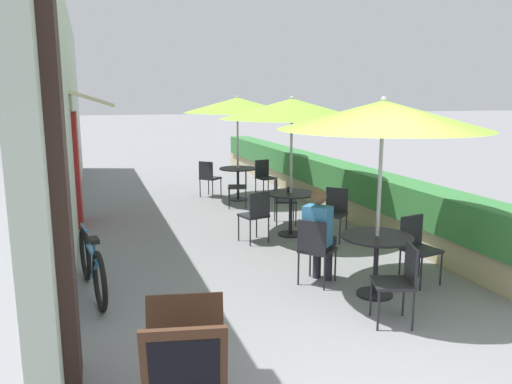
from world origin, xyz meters
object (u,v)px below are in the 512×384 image
object	(u,v)px
coffee_cup_mid	(289,189)
patio_table_mid	(291,203)
cafe_chair_near_left	(315,246)
cafe_chair_far_left	(241,184)
cafe_chair_far_right	(264,175)
patio_umbrella_far	(237,105)
cafe_chair_near_back	(417,244)
patio_table_near	(377,250)
patio_umbrella_mid	(292,109)
cafe_chair_near_right	(400,277)
bicycle_leaning	(92,266)
menu_board	(185,366)
cafe_chair_mid_right	(256,212)
cafe_chair_mid_left	(281,197)
cafe_chair_far_back	(209,176)
cafe_chair_mid_back	(335,210)
patio_table_far	(238,176)
patio_umbrella_near	(383,115)
seated_patron_near_left	(319,231)

from	to	relation	value
coffee_cup_mid	patio_table_mid	bearing A→B (deg)	-84.89
cafe_chair_near_left	cafe_chair_far_left	bearing A→B (deg)	133.97
patio_table_mid	cafe_chair_far_right	distance (m)	3.45
patio_umbrella_far	cafe_chair_near_back	bearing A→B (deg)	-82.56
patio_table_near	patio_umbrella_mid	bearing A→B (deg)	89.38
cafe_chair_near_right	patio_umbrella_far	world-z (taller)	patio_umbrella_far
patio_table_near	bicycle_leaning	size ratio (longest dim) A/B	0.48
coffee_cup_mid	menu_board	bearing A→B (deg)	-120.37
cafe_chair_mid_right	cafe_chair_far_right	distance (m)	3.92
cafe_chair_near_left	cafe_chair_mid_left	world-z (taller)	same
cafe_chair_far_left	patio_umbrella_mid	bearing A→B (deg)	-158.24
patio_table_near	cafe_chair_near_left	distance (m)	0.77
coffee_cup_mid	cafe_chair_far_back	world-z (taller)	cafe_chair_far_back
cafe_chair_mid_left	bicycle_leaning	xyz separation A→B (m)	(-3.42, -2.45, -0.15)
coffee_cup_mid	cafe_chair_mid_back	bearing A→B (deg)	-42.87
patio_table_mid	cafe_chair_mid_right	world-z (taller)	cafe_chair_mid_right
patio_umbrella_mid	patio_table_far	xyz separation A→B (m)	(-0.04, 3.13, -1.61)
cafe_chair_mid_right	patio_umbrella_far	size ratio (longest dim) A/B	0.36
cafe_chair_mid_left	patio_table_far	world-z (taller)	cafe_chair_mid_left
cafe_chair_near_left	cafe_chair_far_right	world-z (taller)	same
cafe_chair_far_right	bicycle_leaning	bearing A→B (deg)	38.91
cafe_chair_near_back	bicycle_leaning	distance (m)	4.11
cafe_chair_near_right	patio_umbrella_mid	distance (m)	3.93
cafe_chair_near_left	cafe_chair_far_back	xyz separation A→B (m)	(-0.02, 5.92, 0.00)
patio_table_mid	cafe_chair_mid_left	size ratio (longest dim) A/B	0.99
cafe_chair_mid_left	cafe_chair_near_left	bearing A→B (deg)	1.61
patio_umbrella_near	menu_board	distance (m)	3.55
patio_umbrella_far	cafe_chair_far_right	size ratio (longest dim) A/B	2.80
cafe_chair_far_left	cafe_chair_near_back	bearing A→B (deg)	-152.54
patio_table_near	cafe_chair_far_back	distance (m)	6.48
seated_patron_near_left	cafe_chair_far_right	xyz separation A→B (m)	(1.20, 5.58, -0.17)
patio_table_mid	coffee_cup_mid	distance (m)	0.24
cafe_chair_near_left	cafe_chair_near_back	size ratio (longest dim) A/B	1.00
patio_table_far	patio_umbrella_mid	bearing A→B (deg)	-89.33
patio_table_mid	coffee_cup_mid	xyz separation A→B (m)	(-0.01, 0.07, 0.23)
seated_patron_near_left	cafe_chair_near_back	world-z (taller)	seated_patron_near_left
patio_umbrella_mid	bicycle_leaning	bearing A→B (deg)	-152.86
patio_umbrella_mid	menu_board	world-z (taller)	patio_umbrella_mid
cafe_chair_mid_back	patio_table_far	distance (m)	3.67
cafe_chair_near_right	bicycle_leaning	distance (m)	3.62
cafe_chair_near_right	patio_umbrella_mid	xyz separation A→B (m)	(0.21, 3.56, 1.66)
bicycle_leaning	coffee_cup_mid	bearing A→B (deg)	19.81
bicycle_leaning	cafe_chair_mid_back	bearing A→B (deg)	8.77
cafe_chair_near_right	cafe_chair_far_right	distance (m)	6.99
cafe_chair_far_right	bicycle_leaning	size ratio (longest dim) A/B	0.48
patio_table_near	patio_umbrella_far	size ratio (longest dim) A/B	0.35
cafe_chair_far_back	cafe_chair_mid_right	bearing A→B (deg)	-44.39
patio_table_far	cafe_chair_mid_right	bearing A→B (deg)	-101.39
cafe_chair_mid_right	cafe_chair_far_right	world-z (taller)	same
menu_board	cafe_chair_near_back	bearing A→B (deg)	40.16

